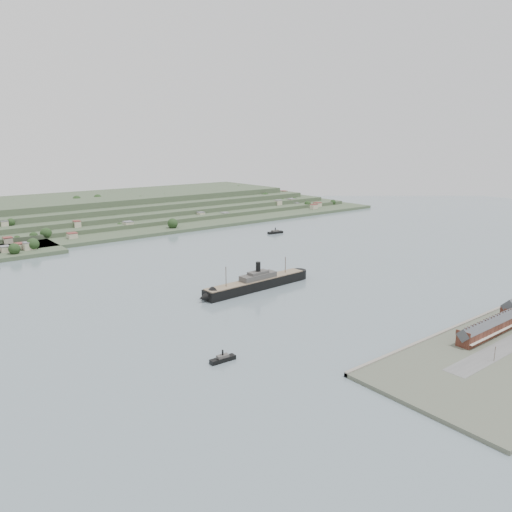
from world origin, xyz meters
TOP-DOWN VIEW (x-y plane):
  - ground at (0.00, 0.00)m, footprint 1400.00×1400.00m
  - terrace_row at (-10.00, -168.02)m, footprint 55.60×9.80m
  - gabled_building at (27.50, -164.00)m, footprint 10.40×10.18m
  - far_peninsula at (27.91, 393.10)m, footprint 760.00×309.00m
  - steamship at (-55.85, -8.32)m, footprint 105.39×16.02m
  - tugboat at (-146.59, -97.25)m, footprint 14.44×4.56m
  - ferry_east at (107.66, 156.29)m, footprint 20.33×7.99m

SIDE VIEW (x-z plane):
  - ground at x=0.00m, z-range 0.00..0.00m
  - tugboat at x=-146.59m, z-range -1.64..4.77m
  - ferry_east at x=107.66m, z-range -1.92..5.50m
  - steamship at x=-55.85m, z-range -7.97..17.31m
  - terrace_row at x=-10.00m, z-range 1.30..12.38m
  - gabled_building at x=27.50m, z-range 1.14..15.23m
  - far_peninsula at x=27.91m, z-range -3.12..26.88m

